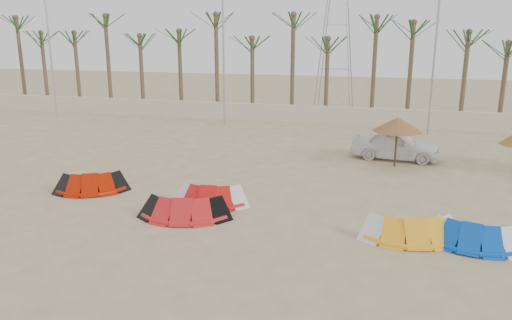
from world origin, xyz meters
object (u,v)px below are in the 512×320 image
(kite_orange, at_px, (412,225))
(kite_blue, at_px, (470,232))
(kite_red_left, at_px, (95,181))
(kite_red_mid, at_px, (187,205))
(kite_red_right, at_px, (212,193))
(parasol_left, at_px, (398,124))
(car, at_px, (395,145))

(kite_orange, xyz_separation_m, kite_blue, (1.78, -0.10, -0.00))
(kite_red_left, height_order, kite_red_mid, same)
(kite_orange, height_order, kite_blue, same)
(kite_red_right, distance_m, kite_blue, 9.47)
(kite_red_right, relative_size, parasol_left, 1.23)
(kite_red_right, distance_m, car, 11.47)
(kite_orange, bearing_deg, parasol_left, 93.03)
(kite_orange, distance_m, kite_blue, 1.78)
(kite_red_right, bearing_deg, kite_red_mid, -104.52)
(kite_blue, distance_m, parasol_left, 9.51)
(kite_red_mid, height_order, car, car)
(kite_red_left, distance_m, kite_red_mid, 5.32)
(kite_orange, height_order, parasol_left, parasol_left)
(kite_red_right, xyz_separation_m, car, (7.07, 9.02, 0.36))
(kite_red_left, bearing_deg, kite_red_mid, -20.31)
(kite_red_right, bearing_deg, kite_blue, -9.54)
(kite_red_left, distance_m, car, 15.22)
(kite_red_left, relative_size, kite_red_right, 1.11)
(car, bearing_deg, kite_red_left, 131.43)
(car, bearing_deg, kite_red_right, 148.30)
(kite_orange, height_order, car, car)
(kite_orange, bearing_deg, kite_red_left, 172.27)
(kite_red_left, relative_size, car, 0.76)
(kite_red_mid, height_order, parasol_left, parasol_left)
(kite_red_mid, relative_size, parasol_left, 1.39)
(kite_blue, distance_m, car, 10.84)
(kite_red_right, height_order, kite_blue, same)
(kite_red_left, distance_m, parasol_left, 14.52)
(kite_red_mid, bearing_deg, kite_red_left, 159.69)
(kite_red_mid, height_order, kite_blue, same)
(kite_red_mid, xyz_separation_m, kite_red_right, (0.40, 1.56, -0.00))
(parasol_left, bearing_deg, kite_blue, -76.07)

